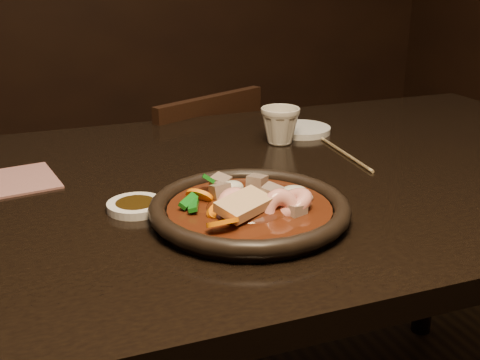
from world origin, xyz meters
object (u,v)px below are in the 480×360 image
object	(u,v)px
plate	(250,210)
tea_cup	(280,124)
chair	(187,214)
table	(261,212)

from	to	relation	value
plate	tea_cup	xyz separation A→B (m)	(0.21, 0.35, 0.03)
chair	plate	size ratio (longest dim) A/B	2.57
chair	tea_cup	xyz separation A→B (m)	(0.10, -0.41, 0.36)
table	plate	size ratio (longest dim) A/B	5.20
chair	plate	bearing A→B (deg)	56.94
table	plate	bearing A→B (deg)	-117.92
chair	tea_cup	size ratio (longest dim) A/B	9.42
table	tea_cup	distance (m)	0.24
table	chair	world-z (taller)	chair
table	plate	world-z (taller)	plate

